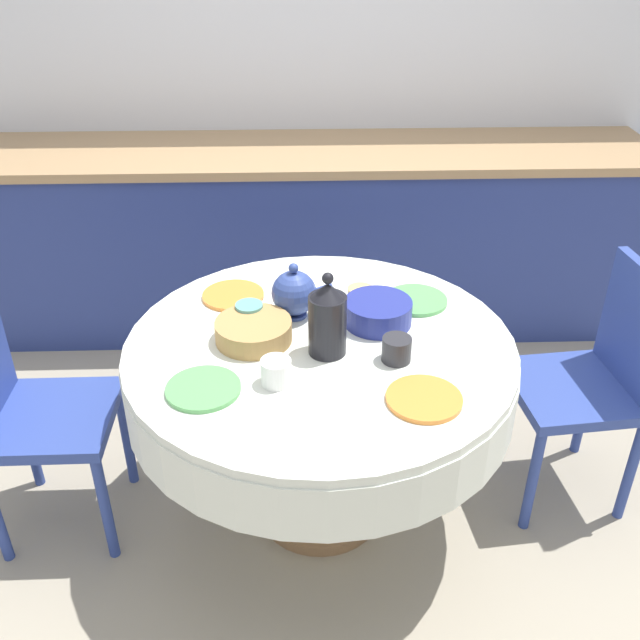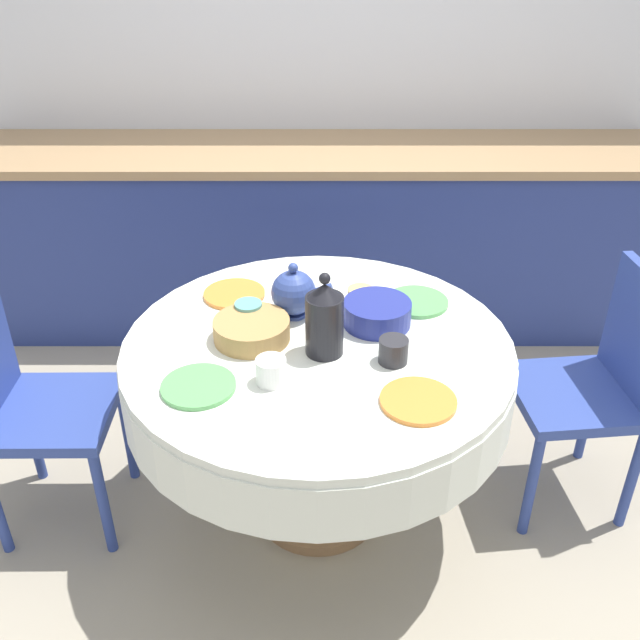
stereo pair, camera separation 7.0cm
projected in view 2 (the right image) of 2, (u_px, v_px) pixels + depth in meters
ground_plane at (320, 509)px, 2.59m from camera, size 12.00×12.00×0.00m
wall_back at (321, 44)px, 3.38m from camera, size 7.00×0.05×2.60m
kitchen_counter at (321, 237)px, 3.53m from camera, size 3.24×0.64×0.90m
dining_table at (320, 375)px, 2.28m from camera, size 1.23×1.23×0.72m
chair_left at (600, 381)px, 2.40m from camera, size 0.44×0.44×0.89m
chair_right at (29, 398)px, 2.32m from camera, size 0.40×0.40×0.89m
plate_near_left at (201, 386)px, 2.00m from camera, size 0.21×0.21×0.01m
cup_near_left at (273, 371)px, 2.01m from camera, size 0.09×0.09×0.08m
plate_near_right at (420, 401)px, 1.95m from camera, size 0.21×0.21×0.01m
cup_near_right at (396, 351)px, 2.10m from camera, size 0.09×0.09×0.08m
plate_far_left at (237, 294)px, 2.46m from camera, size 0.21×0.21×0.01m
cup_far_left at (251, 313)px, 2.29m from camera, size 0.09×0.09×0.08m
plate_far_right at (419, 302)px, 2.41m from camera, size 0.21×0.21×0.01m
cup_far_right at (363, 299)px, 2.37m from camera, size 0.09×0.09×0.08m
coffee_carafe at (327, 319)px, 2.10m from camera, size 0.11×0.11×0.27m
teapot at (296, 293)px, 2.31m from camera, size 0.20×0.15×0.19m
bread_basket at (254, 330)px, 2.21m from camera, size 0.24×0.24×0.07m
fruit_bowl at (379, 313)px, 2.28m from camera, size 0.22×0.22×0.08m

